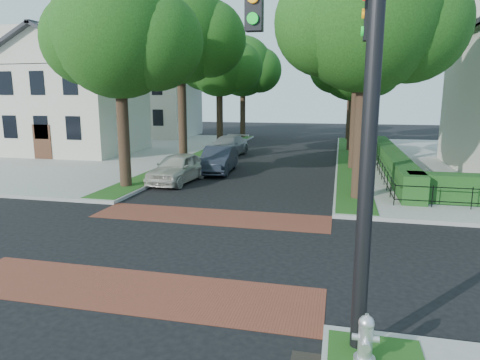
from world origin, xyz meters
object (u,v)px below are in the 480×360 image
(parked_car_middle, at_px, (218,160))
(parked_car_rear, at_px, (227,146))
(fire_hydrant, at_px, (365,340))
(parked_car_front, at_px, (178,168))
(traffic_signal, at_px, (358,84))

(parked_car_middle, distance_m, parked_car_rear, 7.07)
(parked_car_middle, bearing_deg, fire_hydrant, -71.15)
(parked_car_front, height_order, fire_hydrant, parked_car_front)
(parked_car_rear, bearing_deg, parked_car_front, -83.89)
(parked_car_middle, relative_size, fire_hydrant, 5.37)
(fire_hydrant, bearing_deg, parked_car_front, 115.14)
(parked_car_front, relative_size, fire_hydrant, 5.21)
(fire_hydrant, bearing_deg, traffic_signal, 108.84)
(parked_car_front, distance_m, parked_car_rear, 10.28)
(parked_car_rear, bearing_deg, traffic_signal, -64.25)
(traffic_signal, xyz_separation_m, parked_car_rear, (-8.49, 23.78, -3.96))
(parked_car_rear, distance_m, fire_hydrant, 25.98)
(traffic_signal, xyz_separation_m, fire_hydrant, (0.31, -0.66, -4.14))
(traffic_signal, height_order, parked_car_front, traffic_signal)
(parked_car_middle, relative_size, parked_car_rear, 0.91)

